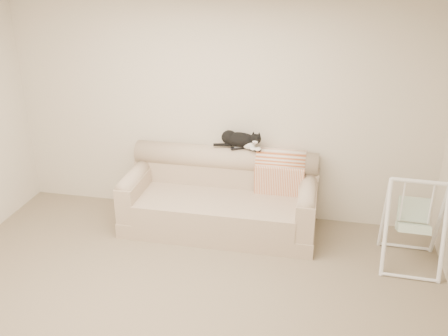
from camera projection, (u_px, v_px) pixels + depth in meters
name	position (u px, v px, depth m)	size (l,w,h in m)	color
ground_plane	(175.00, 312.00, 4.49)	(5.00, 5.00, 0.00)	#726350
room_shell	(167.00, 155.00, 3.88)	(5.04, 4.04, 2.60)	beige
sofa	(221.00, 199.00, 5.79)	(2.20, 0.93, 0.90)	tan
remote_a	(238.00, 148.00, 5.75)	(0.18, 0.12, 0.03)	black
remote_b	(254.00, 149.00, 5.70)	(0.18, 0.10, 0.02)	black
tuxedo_cat	(240.00, 140.00, 5.72)	(0.57, 0.26, 0.22)	black
throw_blanket	(281.00, 166.00, 5.72)	(0.56, 0.38, 0.58)	#BF5827
baby_swing	(413.00, 222.00, 5.03)	(0.61, 0.64, 0.96)	white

